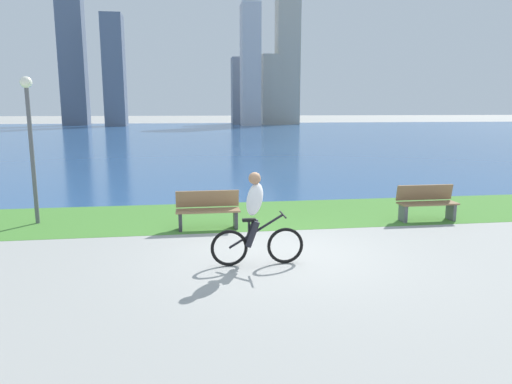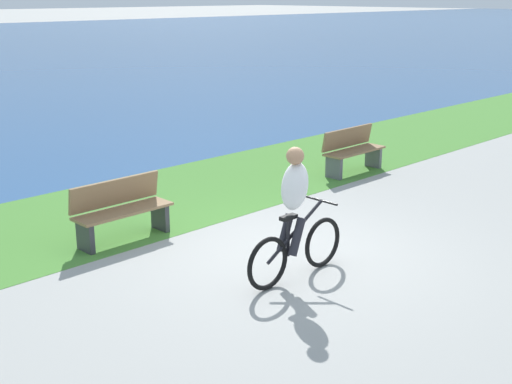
# 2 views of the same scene
# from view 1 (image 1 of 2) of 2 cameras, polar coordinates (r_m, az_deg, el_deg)

# --- Properties ---
(ground_plane) EXTENTS (300.00, 300.00, 0.00)m
(ground_plane) POSITION_cam_1_polar(r_m,az_deg,el_deg) (9.35, 2.72, -7.50)
(ground_plane) COLOR #9E9E99
(grass_strip_bayside) EXTENTS (120.00, 3.42, 0.01)m
(grass_strip_bayside) POSITION_cam_1_polar(r_m,az_deg,el_deg) (12.61, -0.24, -2.78)
(grass_strip_bayside) COLOR #478433
(grass_strip_bayside) RESTS_ON ground
(bay_water_surface) EXTENTS (300.00, 71.56, 0.00)m
(bay_water_surface) POSITION_cam_1_polar(r_m,az_deg,el_deg) (49.76, -6.33, 6.94)
(bay_water_surface) COLOR #2D568C
(bay_water_surface) RESTS_ON ground
(cyclist_lead) EXTENTS (1.71, 0.52, 1.72)m
(cyclist_lead) POSITION_cam_1_polar(r_m,az_deg,el_deg) (8.49, -0.05, -3.42)
(cyclist_lead) COLOR black
(cyclist_lead) RESTS_ON ground
(bench_near_path) EXTENTS (1.50, 0.47, 0.90)m
(bench_near_path) POSITION_cam_1_polar(r_m,az_deg,el_deg) (12.70, 20.00, -1.25)
(bench_near_path) COLOR olive
(bench_near_path) RESTS_ON ground
(bench_far_along_path) EXTENTS (1.50, 0.47, 0.90)m
(bench_far_along_path) POSITION_cam_1_polar(r_m,az_deg,el_deg) (11.18, -5.86, -2.19)
(bench_far_along_path) COLOR olive
(bench_far_along_path) RESTS_ON ground
(lamppost_tall) EXTENTS (0.28, 0.28, 3.57)m
(lamppost_tall) POSITION_cam_1_polar(r_m,az_deg,el_deg) (12.62, -25.77, 7.06)
(lamppost_tall) COLOR #595960
(lamppost_tall) RESTS_ON ground
(city_skyline_far_shore) EXTENTS (37.52, 10.68, 27.40)m
(city_skyline_far_shore) POSITION_cam_1_polar(r_m,az_deg,el_deg) (77.26, -7.29, 15.71)
(city_skyline_far_shore) COLOR slate
(city_skyline_far_shore) RESTS_ON ground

